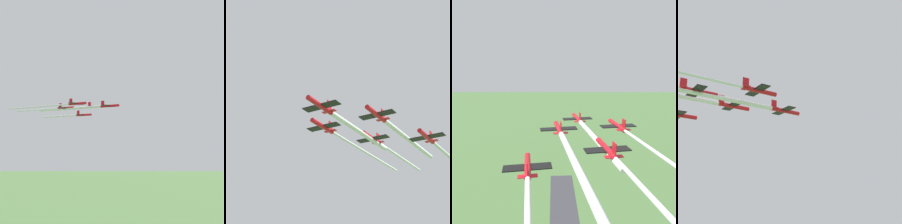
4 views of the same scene
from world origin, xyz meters
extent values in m
cylinder|color=red|center=(-53.16, -42.60, 113.07)|extent=(11.06, 3.57, 1.35)
cube|color=black|center=(-52.44, -42.75, 113.07)|extent=(4.98, 10.67, 0.22)
cube|color=red|center=(-48.72, -43.53, 114.76)|extent=(1.95, 0.57, 2.69)
cube|color=red|center=(-48.72, -43.53, 113.07)|extent=(2.12, 4.11, 0.15)
cylinder|color=red|center=(-40.35, -54.25, 114.32)|extent=(11.06, 3.57, 1.35)
cube|color=black|center=(-39.63, -54.40, 114.32)|extent=(4.98, 10.67, 0.22)
cube|color=red|center=(-35.91, -55.18, 116.00)|extent=(1.95, 0.57, 2.69)
cube|color=red|center=(-35.91, -55.18, 114.32)|extent=(2.12, 4.11, 0.15)
cylinder|color=red|center=(-36.75, -37.06, 114.30)|extent=(11.06, 3.57, 1.35)
cube|color=black|center=(-36.03, -37.21, 114.30)|extent=(4.98, 10.67, 0.22)
cube|color=red|center=(-32.32, -37.99, 115.99)|extent=(1.95, 0.57, 2.69)
cube|color=red|center=(-32.32, -37.99, 114.30)|extent=(2.12, 4.11, 0.15)
cylinder|color=red|center=(-27.53, -65.90, 110.84)|extent=(11.06, 3.57, 1.35)
cube|color=black|center=(-26.82, -66.05, 110.84)|extent=(4.98, 10.67, 0.22)
cube|color=red|center=(-23.10, -66.82, 112.52)|extent=(1.95, 0.57, 2.69)
cube|color=red|center=(-23.10, -66.82, 110.84)|extent=(2.12, 4.11, 0.15)
cylinder|color=red|center=(-23.94, -48.71, 113.63)|extent=(11.06, 3.57, 1.35)
cube|color=black|center=(-23.22, -48.86, 113.63)|extent=(4.98, 10.67, 0.22)
cube|color=red|center=(-19.51, -49.64, 115.31)|extent=(1.95, 0.57, 2.69)
cube|color=red|center=(-19.51, -49.64, 113.63)|extent=(2.12, 4.11, 0.15)
cylinder|color=white|center=(-31.18, -47.20, 113.07)|extent=(33.46, 8.26, 1.36)
cylinder|color=white|center=(-16.10, -59.32, 114.32)|extent=(37.98, 9.23, 1.38)
cylinder|color=white|center=(-7.69, -43.14, 114.30)|extent=(47.50, 10.64, 0.76)
cylinder|color=white|center=(-8.11, -69.96, 110.84)|extent=(28.27, 6.86, 1.02)
cylinder|color=white|center=(-1.29, -53.45, 113.63)|extent=(34.69, 8.04, 0.84)
camera|label=1|loc=(-108.69, 112.92, 93.99)|focal=50.00mm
camera|label=2|loc=(-148.03, -79.94, 66.03)|focal=70.00mm
camera|label=3|loc=(15.51, -74.18, 132.44)|focal=35.00mm
camera|label=4|loc=(18.59, 27.62, 81.75)|focal=50.00mm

